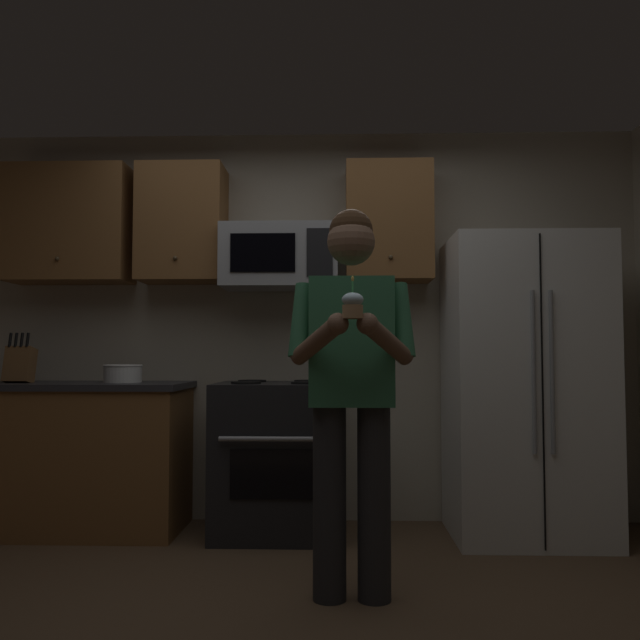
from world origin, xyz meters
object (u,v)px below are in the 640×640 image
oven_range (278,458)px  bowl_large_white (123,373)px  knife_block (20,364)px  person (351,376)px  refrigerator (524,387)px  microwave (280,257)px  cupcake (353,305)px

oven_range → bowl_large_white: bowl_large_white is taller
knife_block → person: person is taller
refrigerator → knife_block: bearing=179.8°
oven_range → microwave: (0.00, 0.12, 1.26)m
microwave → person: (0.44, -1.21, -0.72)m
oven_range → microwave: 1.26m
microwave → bowl_large_white: bearing=-175.4°
bowl_large_white → person: person is taller
refrigerator → person: size_ratio=1.02×
knife_block → bowl_large_white: size_ratio=1.32×
knife_block → cupcake: size_ratio=1.84×
knife_block → person: size_ratio=0.18×
microwave → knife_block: bearing=-174.7°
cupcake → microwave: bearing=105.8°
microwave → knife_block: size_ratio=2.31×
oven_range → refrigerator: bearing=-1.5°
oven_range → person: (0.44, -1.10, 0.53)m
refrigerator → bowl_large_white: (-2.49, 0.08, 0.08)m
bowl_large_white → oven_range: bearing=-2.3°
microwave → person: bearing=-70.3°
bowl_large_white → microwave: bearing=4.6°
refrigerator → bowl_large_white: refrigerator is taller
knife_block → person: bearing=-27.5°
bowl_large_white → cupcake: 2.06m
microwave → cupcake: (0.44, -1.54, -0.43)m
knife_block → bowl_large_white: bearing=6.2°
microwave → cupcake: bearing=-74.2°
refrigerator → cupcake: 1.79m
microwave → bowl_large_white: 1.24m
oven_range → bowl_large_white: 1.11m
refrigerator → microwave: bearing=174.0°
microwave → oven_range: bearing=-90.0°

